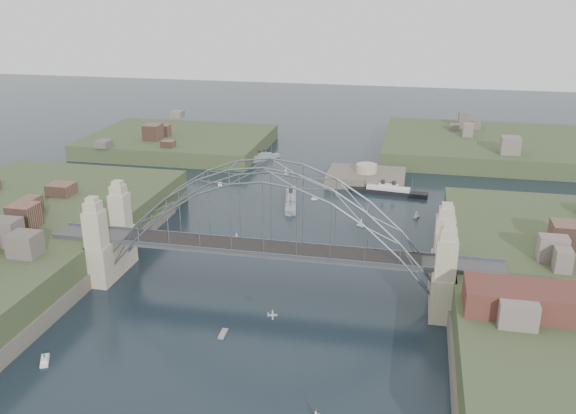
# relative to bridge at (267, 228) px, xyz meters

# --- Properties ---
(ground) EXTENTS (500.00, 500.00, 0.00)m
(ground) POSITION_rel_bridge_xyz_m (0.00, 0.00, -12.32)
(ground) COLOR black
(ground) RESTS_ON ground
(bridge) EXTENTS (84.00, 13.80, 24.60)m
(bridge) POSITION_rel_bridge_xyz_m (0.00, 0.00, 0.00)
(bridge) COLOR #444446
(bridge) RESTS_ON ground
(headland_nw) EXTENTS (60.00, 45.00, 9.00)m
(headland_nw) POSITION_rel_bridge_xyz_m (-55.00, 95.00, -11.82)
(headland_nw) COLOR #374527
(headland_nw) RESTS_ON ground
(headland_ne) EXTENTS (70.00, 55.00, 9.50)m
(headland_ne) POSITION_rel_bridge_xyz_m (50.00, 110.00, -11.57)
(headland_ne) COLOR #374527
(headland_ne) RESTS_ON ground
(fort_island) EXTENTS (22.00, 16.00, 9.40)m
(fort_island) POSITION_rel_bridge_xyz_m (12.00, 70.00, -12.66)
(fort_island) COLOR #585146
(fort_island) RESTS_ON ground
(wharf_shed) EXTENTS (20.00, 8.00, 4.00)m
(wharf_shed) POSITION_rel_bridge_xyz_m (44.00, -14.00, -2.32)
(wharf_shed) COLOR #592D26
(wharf_shed) RESTS_ON shore_east
(finger_pier) EXTENTS (4.00, 22.00, 1.40)m
(finger_pier) POSITION_rel_bridge_xyz_m (39.00, -28.00, -11.62)
(finger_pier) COLOR #444446
(finger_pier) RESTS_ON ground
(naval_cruiser_near) EXTENTS (6.45, 20.13, 6.00)m
(naval_cruiser_near) POSITION_rel_bridge_xyz_m (-5.69, 48.35, -11.39)
(naval_cruiser_near) COLOR gray
(naval_cruiser_near) RESTS_ON ground
(naval_cruiser_far) EXTENTS (9.81, 12.39, 4.71)m
(naval_cruiser_far) POSITION_rel_bridge_xyz_m (-23.24, 86.68, -11.59)
(naval_cruiser_far) COLOR gray
(naval_cruiser_far) RESTS_ON ground
(ocean_liner) EXTENTS (21.45, 5.23, 5.22)m
(ocean_liner) POSITION_rel_bridge_xyz_m (18.84, 60.71, -11.51)
(ocean_liner) COLOR black
(ocean_liner) RESTS_ON ground
(aeroplane) EXTENTS (1.54, 2.75, 0.40)m
(aeroplane) POSITION_rel_bridge_xyz_m (6.04, -22.20, -4.67)
(aeroplane) COLOR #AAACB1
(small_boat_a) EXTENTS (2.94, 2.14, 2.38)m
(small_boat_a) POSITION_rel_bridge_xyz_m (-12.32, 20.68, -11.54)
(small_boat_a) COLOR silver
(small_boat_a) RESTS_ON ground
(small_boat_b) EXTENTS (2.01, 1.45, 2.38)m
(small_boat_b) POSITION_rel_bridge_xyz_m (13.96, 35.39, -11.37)
(small_boat_b) COLOR silver
(small_boat_b) RESTS_ON ground
(small_boat_c) EXTENTS (1.08, 3.00, 0.45)m
(small_boat_c) POSITION_rel_bridge_xyz_m (-3.40, -17.20, -12.17)
(small_boat_c) COLOR silver
(small_boat_c) RESTS_ON ground
(small_boat_d) EXTENTS (1.48, 2.35, 2.38)m
(small_boat_d) POSITION_rel_bridge_xyz_m (26.74, 43.82, -11.43)
(small_boat_d) COLOR silver
(small_boat_d) RESTS_ON ground
(small_boat_e) EXTENTS (2.25, 3.57, 0.45)m
(small_boat_e) POSITION_rel_bridge_xyz_m (-28.55, 58.78, -12.17)
(small_boat_e) COLOR silver
(small_boat_e) RESTS_ON ground
(small_boat_f) EXTENTS (1.88, 1.36, 1.43)m
(small_boat_f) POSITION_rel_bridge_xyz_m (-0.04, 51.97, -12.03)
(small_boat_f) COLOR silver
(small_boat_f) RESTS_ON ground
(small_boat_h) EXTENTS (2.00, 1.84, 2.38)m
(small_boat_h) POSITION_rel_bridge_xyz_m (-12.34, 72.83, -11.39)
(small_boat_h) COLOR silver
(small_boat_h) RESTS_ON ground
(small_boat_i) EXTENTS (2.86, 1.74, 0.45)m
(small_boat_i) POSITION_rel_bridge_xyz_m (30.70, 17.32, -12.17)
(small_boat_i) COLOR silver
(small_boat_i) RESTS_ON ground
(small_boat_j) EXTENTS (2.66, 3.63, 1.43)m
(small_boat_j) POSITION_rel_bridge_xyz_m (-27.60, -30.11, -12.04)
(small_boat_j) COLOR silver
(small_boat_j) RESTS_ON ground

